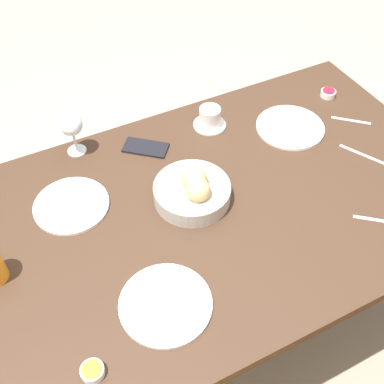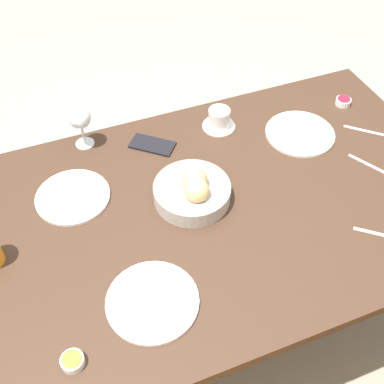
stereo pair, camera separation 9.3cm
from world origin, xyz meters
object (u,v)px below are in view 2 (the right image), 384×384
(plate_near_left, at_px, (300,133))
(coffee_cup, at_px, (219,119))
(plate_far_center, at_px, (152,301))
(cell_phone, at_px, (152,145))
(jam_bowl_berry, at_px, (343,101))
(knife_silver, at_px, (374,168))
(wine_glass, at_px, (80,119))
(jam_bowl_honey, at_px, (73,361))
(spoon_coffee, at_px, (364,131))
(plate_near_right, at_px, (73,197))
(bread_basket, at_px, (193,190))

(plate_near_left, distance_m, coffee_cup, 0.29)
(plate_far_center, xyz_separation_m, cell_phone, (-0.19, -0.57, -0.00))
(jam_bowl_berry, distance_m, knife_silver, 0.34)
(jam_bowl_berry, bearing_deg, knife_silver, 74.07)
(wine_glass, distance_m, knife_silver, 0.98)
(wine_glass, height_order, cell_phone, wine_glass)
(plate_far_center, height_order, jam_bowl_berry, jam_bowl_berry)
(coffee_cup, distance_m, knife_silver, 0.55)
(jam_bowl_honey, bearing_deg, knife_silver, -164.85)
(plate_near_left, bearing_deg, coffee_cup, -29.94)
(jam_bowl_berry, relative_size, spoon_coffee, 0.51)
(plate_near_left, distance_m, jam_bowl_honey, 1.05)
(coffee_cup, height_order, cell_phone, coffee_cup)
(plate_near_right, bearing_deg, cell_phone, -155.77)
(plate_far_center, xyz_separation_m, wine_glass, (0.02, -0.66, 0.11))
(jam_bowl_berry, distance_m, spoon_coffee, 0.16)
(plate_near_right, relative_size, cell_phone, 1.42)
(jam_bowl_honey, bearing_deg, spoon_coffee, -158.10)
(coffee_cup, height_order, jam_bowl_honey, coffee_cup)
(bread_basket, xyz_separation_m, coffee_cup, (-0.21, -0.29, -0.01))
(jam_bowl_berry, bearing_deg, bread_basket, 18.71)
(bread_basket, height_order, jam_bowl_honey, bread_basket)
(bread_basket, bearing_deg, plate_far_center, 52.06)
(cell_phone, bearing_deg, plate_far_center, 71.70)
(plate_far_center, xyz_separation_m, knife_silver, (-0.83, -0.20, -0.00))
(plate_near_right, relative_size, knife_silver, 1.35)
(jam_bowl_honey, height_order, spoon_coffee, jam_bowl_honey)
(coffee_cup, xyz_separation_m, jam_bowl_honey, (0.67, 0.67, -0.02))
(plate_near_right, height_order, knife_silver, plate_near_right)
(coffee_cup, bearing_deg, plate_far_center, 52.76)
(plate_near_right, xyz_separation_m, jam_bowl_honey, (0.11, 0.52, 0.01))
(plate_near_left, bearing_deg, knife_silver, 121.41)
(knife_silver, bearing_deg, plate_near_left, -58.59)
(knife_silver, bearing_deg, plate_near_right, -13.81)
(wine_glass, distance_m, jam_bowl_berry, 0.97)
(knife_silver, bearing_deg, cell_phone, -29.85)
(plate_near_right, distance_m, jam_bowl_berry, 1.05)
(bread_basket, height_order, knife_silver, bread_basket)
(plate_near_right, xyz_separation_m, knife_silver, (-0.95, 0.23, -0.00))
(plate_near_right, distance_m, jam_bowl_honey, 0.53)
(plate_near_right, distance_m, wine_glass, 0.27)
(wine_glass, bearing_deg, knife_silver, 151.66)
(plate_near_right, distance_m, cell_phone, 0.33)
(jam_bowl_honey, bearing_deg, cell_phone, -122.24)
(bread_basket, bearing_deg, jam_bowl_berry, -161.29)
(bread_basket, height_order, plate_near_left, bread_basket)
(plate_near_left, relative_size, jam_bowl_berry, 4.29)
(plate_far_center, bearing_deg, bread_basket, -127.94)
(plate_near_left, height_order, cell_phone, plate_near_left)
(knife_silver, xyz_separation_m, spoon_coffee, (-0.08, -0.17, 0.00))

